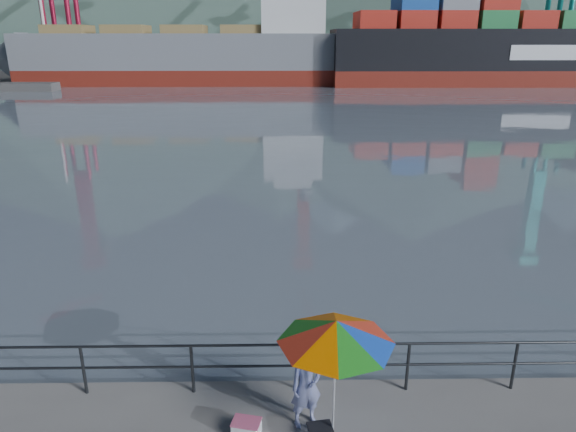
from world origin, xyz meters
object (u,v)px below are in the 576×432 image
object	(u,v)px
fisherman	(306,385)
container_ship	(542,42)
bulk_carrier	(201,54)
cooler_bag	(247,429)
beach_umbrella	(336,332)

from	to	relation	value
fisherman	container_ship	xyz separation A→B (m)	(38.18, 71.40, 5.07)
fisherman	container_ship	distance (m)	81.13
fisherman	bulk_carrier	size ratio (longest dim) A/B	0.03
cooler_bag	bulk_carrier	bearing A→B (deg)	111.22
bulk_carrier	container_ship	distance (m)	50.33
fisherman	cooler_bag	world-z (taller)	fisherman
container_ship	bulk_carrier	bearing A→B (deg)	178.24
beach_umbrella	cooler_bag	xyz separation A→B (m)	(-1.42, 0.12, -1.92)
cooler_bag	beach_umbrella	bearing A→B (deg)	7.74
bulk_carrier	container_ship	xyz separation A→B (m)	(50.27, -1.54, 1.68)
fisherman	beach_umbrella	xyz separation A→B (m)	(0.42, -0.40, 1.27)
cooler_bag	container_ship	distance (m)	81.89
beach_umbrella	cooler_bag	world-z (taller)	beach_umbrella
fisherman	cooler_bag	bearing A→B (deg)	173.36
fisherman	bulk_carrier	distance (m)	74.02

